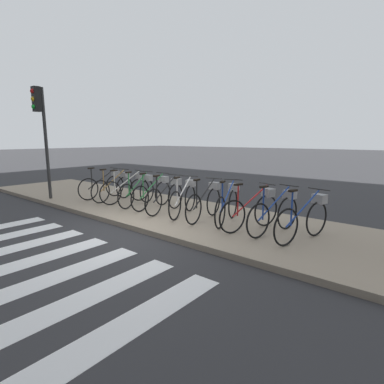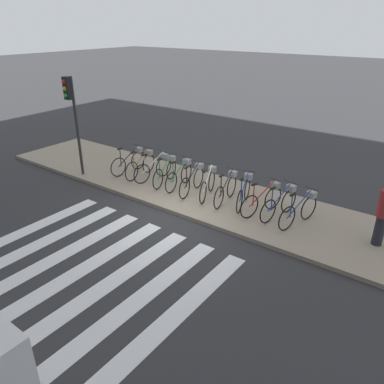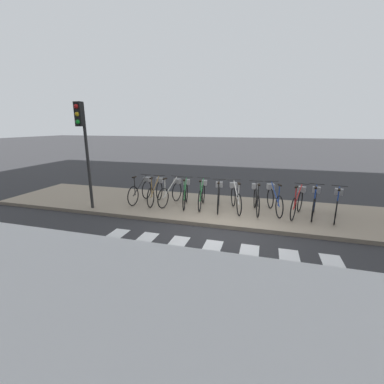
{
  "view_description": "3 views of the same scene",
  "coord_description": "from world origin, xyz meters",
  "px_view_note": "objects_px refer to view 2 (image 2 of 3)",
  "views": [
    {
      "loc": [
        5.17,
        -4.2,
        2.06
      ],
      "look_at": [
        0.8,
        1.13,
        0.83
      ],
      "focal_mm": 28.0,
      "sensor_mm": 36.0,
      "label": 1
    },
    {
      "loc": [
        6.35,
        -7.71,
        5.31
      ],
      "look_at": [
        0.3,
        0.53,
        0.63
      ],
      "focal_mm": 35.0,
      "sensor_mm": 36.0,
      "label": 2
    },
    {
      "loc": [
        1.12,
        -6.94,
        2.92
      ],
      "look_at": [
        -1.1,
        0.8,
        0.83
      ],
      "focal_mm": 24.0,
      "sensor_mm": 36.0,
      "label": 3
    }
  ],
  "objects_px": {
    "parked_bicycle_10": "(281,202)",
    "traffic_light": "(72,106)",
    "parked_bicycle_6": "(208,183)",
    "parked_bicycle_9": "(264,199)",
    "parked_bicycle_1": "(142,164)",
    "parked_bicycle_11": "(300,209)",
    "parked_bicycle_0": "(130,161)",
    "parked_bicycle_2": "(155,167)",
    "parked_bicycle_8": "(244,191)",
    "pedestrian": "(384,212)",
    "parked_bicycle_7": "(227,188)",
    "parked_bicycle_4": "(180,174)",
    "parked_bicycle_5": "(193,179)",
    "parked_bicycle_3": "(166,171)"
  },
  "relations": [
    {
      "from": "parked_bicycle_10",
      "to": "traffic_light",
      "type": "distance_m",
      "value": 7.72
    },
    {
      "from": "parked_bicycle_1",
      "to": "parked_bicycle_2",
      "type": "relative_size",
      "value": 1.01
    },
    {
      "from": "parked_bicycle_5",
      "to": "parked_bicycle_7",
      "type": "relative_size",
      "value": 1.0
    },
    {
      "from": "parked_bicycle_4",
      "to": "traffic_light",
      "type": "xyz_separation_m",
      "value": [
        -3.65,
        -1.34,
        2.08
      ]
    },
    {
      "from": "parked_bicycle_5",
      "to": "parked_bicycle_11",
      "type": "bearing_deg",
      "value": 0.48
    },
    {
      "from": "parked_bicycle_8",
      "to": "pedestrian",
      "type": "xyz_separation_m",
      "value": [
        3.85,
        0.01,
        0.45
      ]
    },
    {
      "from": "parked_bicycle_3",
      "to": "parked_bicycle_0",
      "type": "bearing_deg",
      "value": 179.34
    },
    {
      "from": "parked_bicycle_4",
      "to": "parked_bicycle_10",
      "type": "relative_size",
      "value": 1.01
    },
    {
      "from": "parked_bicycle_0",
      "to": "traffic_light",
      "type": "distance_m",
      "value": 2.78
    },
    {
      "from": "parked_bicycle_5",
      "to": "parked_bicycle_8",
      "type": "bearing_deg",
      "value": 5.43
    },
    {
      "from": "parked_bicycle_0",
      "to": "parked_bicycle_1",
      "type": "bearing_deg",
      "value": -1.78
    },
    {
      "from": "parked_bicycle_4",
      "to": "parked_bicycle_10",
      "type": "xyz_separation_m",
      "value": [
        3.66,
        0.01,
        0.0
      ]
    },
    {
      "from": "parked_bicycle_3",
      "to": "pedestrian",
      "type": "bearing_deg",
      "value": 1.02
    },
    {
      "from": "parked_bicycle_4",
      "to": "pedestrian",
      "type": "relative_size",
      "value": 0.98
    },
    {
      "from": "parked_bicycle_11",
      "to": "parked_bicycle_9",
      "type": "bearing_deg",
      "value": 179.39
    },
    {
      "from": "parked_bicycle_3",
      "to": "parked_bicycle_9",
      "type": "distance_m",
      "value": 3.76
    },
    {
      "from": "parked_bicycle_5",
      "to": "parked_bicycle_9",
      "type": "relative_size",
      "value": 1.03
    },
    {
      "from": "parked_bicycle_4",
      "to": "parked_bicycle_2",
      "type": "bearing_deg",
      "value": -179.92
    },
    {
      "from": "parked_bicycle_0",
      "to": "parked_bicycle_10",
      "type": "height_order",
      "value": "same"
    },
    {
      "from": "parked_bicycle_9",
      "to": "traffic_light",
      "type": "relative_size",
      "value": 0.46
    },
    {
      "from": "parked_bicycle_4",
      "to": "parked_bicycle_1",
      "type": "bearing_deg",
      "value": -178.65
    },
    {
      "from": "parked_bicycle_3",
      "to": "parked_bicycle_4",
      "type": "xyz_separation_m",
      "value": [
        0.6,
        0.04,
        0.0
      ]
    },
    {
      "from": "parked_bicycle_2",
      "to": "parked_bicycle_3",
      "type": "relative_size",
      "value": 1.01
    },
    {
      "from": "parked_bicycle_1",
      "to": "parked_bicycle_10",
      "type": "bearing_deg",
      "value": 0.51
    },
    {
      "from": "parked_bicycle_2",
      "to": "parked_bicycle_9",
      "type": "distance_m",
      "value": 4.31
    },
    {
      "from": "parked_bicycle_3",
      "to": "parked_bicycle_4",
      "type": "distance_m",
      "value": 0.6
    },
    {
      "from": "parked_bicycle_0",
      "to": "parked_bicycle_10",
      "type": "distance_m",
      "value": 6.01
    },
    {
      "from": "parked_bicycle_2",
      "to": "parked_bicycle_7",
      "type": "distance_m",
      "value": 3.02
    },
    {
      "from": "parked_bicycle_1",
      "to": "parked_bicycle_11",
      "type": "relative_size",
      "value": 1.02
    },
    {
      "from": "parked_bicycle_2",
      "to": "parked_bicycle_11",
      "type": "xyz_separation_m",
      "value": [
        5.43,
        -0.07,
        0.0
      ]
    },
    {
      "from": "parked_bicycle_11",
      "to": "parked_bicycle_1",
      "type": "bearing_deg",
      "value": 179.69
    },
    {
      "from": "parked_bicycle_10",
      "to": "traffic_light",
      "type": "height_order",
      "value": "traffic_light"
    },
    {
      "from": "parked_bicycle_8",
      "to": "parked_bicycle_11",
      "type": "relative_size",
      "value": 1.0
    },
    {
      "from": "parked_bicycle_5",
      "to": "parked_bicycle_6",
      "type": "relative_size",
      "value": 1.03
    },
    {
      "from": "parked_bicycle_2",
      "to": "parked_bicycle_6",
      "type": "height_order",
      "value": "same"
    },
    {
      "from": "parked_bicycle_6",
      "to": "parked_bicycle_9",
      "type": "height_order",
      "value": "same"
    },
    {
      "from": "parked_bicycle_3",
      "to": "parked_bicycle_1",
      "type": "bearing_deg",
      "value": 179.94
    },
    {
      "from": "parked_bicycle_5",
      "to": "parked_bicycle_0",
      "type": "bearing_deg",
      "value": 178.41
    },
    {
      "from": "parked_bicycle_5",
      "to": "pedestrian",
      "type": "relative_size",
      "value": 0.98
    },
    {
      "from": "parked_bicycle_1",
      "to": "parked_bicycle_2",
      "type": "bearing_deg",
      "value": 3.78
    },
    {
      "from": "pedestrian",
      "to": "parked_bicycle_8",
      "type": "bearing_deg",
      "value": -179.84
    },
    {
      "from": "parked_bicycle_6",
      "to": "pedestrian",
      "type": "relative_size",
      "value": 0.95
    },
    {
      "from": "parked_bicycle_0",
      "to": "parked_bicycle_9",
      "type": "bearing_deg",
      "value": -0.41
    },
    {
      "from": "parked_bicycle_0",
      "to": "traffic_light",
      "type": "relative_size",
      "value": 0.48
    },
    {
      "from": "parked_bicycle_8",
      "to": "parked_bicycle_0",
      "type": "bearing_deg",
      "value": -178.91
    },
    {
      "from": "parked_bicycle_9",
      "to": "parked_bicycle_11",
      "type": "relative_size",
      "value": 0.99
    },
    {
      "from": "parked_bicycle_1",
      "to": "parked_bicycle_5",
      "type": "xyz_separation_m",
      "value": [
        2.36,
        -0.06,
        0.0
      ]
    },
    {
      "from": "parked_bicycle_6",
      "to": "parked_bicycle_7",
      "type": "bearing_deg",
      "value": 1.14
    },
    {
      "from": "parked_bicycle_3",
      "to": "parked_bicycle_7",
      "type": "height_order",
      "value": "same"
    },
    {
      "from": "parked_bicycle_2",
      "to": "parked_bicycle_9",
      "type": "bearing_deg",
      "value": -0.8
    }
  ]
}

